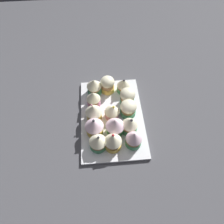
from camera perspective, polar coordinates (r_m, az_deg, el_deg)
The scene contains 16 objects.
ground_plane at distance 80.78cm, azimuth 0.00°, elevation -2.22°, with size 180.00×180.00×3.00cm, color #4C4C51.
baking_tray at distance 78.99cm, azimuth 0.00°, elevation -1.43°, with size 36.30×23.82×1.20cm.
cupcake_0 at distance 82.86cm, azimuth -5.03°, elevation 7.24°, with size 6.05×6.05×7.30cm.
cupcake_1 at distance 78.86cm, azimuth -5.24°, elevation 3.76°, with size 5.48×5.48×7.50cm.
cupcake_2 at distance 75.32cm, azimuth -5.16°, elevation 0.33°, with size 6.23×6.23×7.89cm.
cupcake_3 at distance 71.90cm, azimuth -4.99°, elevation -4.01°, with size 6.69×6.69×7.95cm.
cupcake_4 at distance 69.83cm, azimuth -3.99°, elevation -8.37°, with size 5.97×5.97×6.82cm.
cupcake_5 at distance 83.25cm, azimuth -1.27°, elevation 7.74°, with size 5.66×5.66×7.36cm.
cupcake_6 at distance 75.93cm, azimuth 0.00°, elevation 0.38°, with size 5.66×5.66×6.63cm.
cupcake_7 at distance 71.42cm, azimuth 0.87°, elevation -3.91°, with size 6.65×6.65×8.08cm.
cupcake_8 at distance 69.15cm, azimuth 0.26°, elevation -8.15°, with size 6.04×6.04×7.97cm.
cupcake_9 at distance 83.41cm, azimuth 3.25°, elevation 7.51°, with size 5.34×5.34×7.12cm.
cupcake_10 at distance 79.06cm, azimuth 4.33°, elevation 4.27°, with size 5.90×5.90×7.72cm.
cupcake_11 at distance 76.42cm, azimuth 4.59°, elevation 0.99°, with size 6.13×6.13×7.02cm.
cupcake_12 at distance 72.30cm, azimuth 5.00°, elevation -3.65°, with size 5.64×5.64×8.03cm.
cupcake_13 at distance 70.15cm, azimuth 6.15°, elevation -7.46°, with size 5.67×5.67×7.31cm.
Camera 1 is at (41.56, -3.52, 67.68)cm, focal length 32.61 mm.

